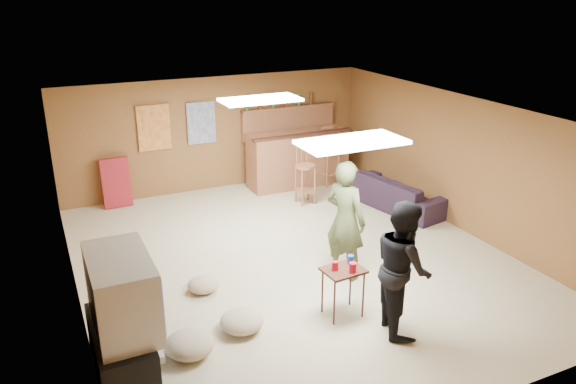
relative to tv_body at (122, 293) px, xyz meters
name	(u,v)px	position (x,y,z in m)	size (l,w,h in m)	color
ground	(294,259)	(2.65, 1.50, -0.90)	(7.00, 7.00, 0.00)	#BEB491
ceiling	(294,113)	(2.65, 1.50, 1.30)	(6.00, 7.00, 0.02)	silver
wall_back	(216,134)	(2.65, 5.00, 0.20)	(6.00, 0.02, 2.20)	brown
wall_front	(465,314)	(2.65, -2.00, 0.20)	(6.00, 0.02, 2.20)	brown
wall_left	(69,226)	(-0.35, 1.50, 0.20)	(0.02, 7.00, 2.20)	brown
wall_right	(460,163)	(5.65, 1.50, 0.20)	(0.02, 7.00, 2.20)	brown
tv_stand	(121,349)	(-0.07, 0.00, -0.65)	(0.55, 1.30, 0.50)	black
dvd_box	(143,351)	(0.15, 0.00, -0.75)	(0.35, 0.50, 0.08)	#B2B2B7
tv_body	(122,293)	(0.00, 0.00, 0.00)	(0.60, 1.10, 0.80)	#B2B2B7
tv_screen	(153,286)	(0.31, 0.00, 0.00)	(0.02, 0.95, 0.65)	navy
bar_counter	(298,159)	(4.15, 4.45, -0.35)	(2.00, 0.60, 1.10)	brown
bar_lip	(304,135)	(4.15, 4.20, 0.20)	(2.10, 0.12, 0.05)	#391B12
bar_shelf	(288,107)	(4.15, 4.90, 0.60)	(2.00, 0.18, 0.05)	brown
bar_backing	(288,122)	(4.15, 4.92, 0.30)	(2.00, 0.14, 0.60)	brown
poster_left	(154,128)	(1.45, 4.96, 0.45)	(0.60, 0.03, 0.85)	#BF3F26
poster_right	(201,123)	(2.35, 4.96, 0.45)	(0.55, 0.03, 0.80)	#334C99
folding_chair_stack	(116,183)	(0.65, 4.80, -0.45)	(0.50, 0.14, 0.90)	maroon
ceiling_panel_front	(352,142)	(2.65, 0.00, 1.27)	(1.20, 0.60, 0.04)	white
ceiling_panel_back	(260,100)	(2.65, 2.70, 1.27)	(1.20, 0.60, 0.04)	white
person_olive	(345,220)	(3.07, 0.77, -0.06)	(0.61, 0.40, 1.68)	#4A522F
person_black	(403,267)	(3.03, -0.60, -0.10)	(0.78, 0.61, 1.61)	black
sofa	(397,192)	(5.24, 2.59, -0.62)	(1.95, 0.76, 0.57)	black
tray_table	(343,292)	(2.56, -0.07, -0.59)	(0.48, 0.38, 0.63)	#391B12
cup_red_near	(335,266)	(2.46, -0.05, -0.22)	(0.08, 0.08, 0.11)	red
cup_red_far	(353,267)	(2.62, -0.18, -0.21)	(0.09, 0.09, 0.12)	red
cup_blue	(351,259)	(2.71, 0.02, -0.22)	(0.08, 0.08, 0.11)	#16489D
bar_stool_left	(305,172)	(3.83, 3.47, -0.29)	(0.38, 0.38, 1.21)	brown
bar_stool_right	(330,154)	(4.72, 4.16, -0.24)	(0.42, 0.42, 1.32)	brown
cushion_near_tv	(242,321)	(1.32, 0.14, -0.78)	(0.52, 0.52, 0.23)	tan
cushion_mid	(203,285)	(1.17, 1.19, -0.81)	(0.41, 0.41, 0.19)	tan
cushion_far	(189,344)	(0.64, -0.06, -0.78)	(0.55, 0.55, 0.25)	tan
bottle_row	(280,101)	(3.95, 4.88, 0.75)	(1.48, 0.08, 0.26)	#3F7233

